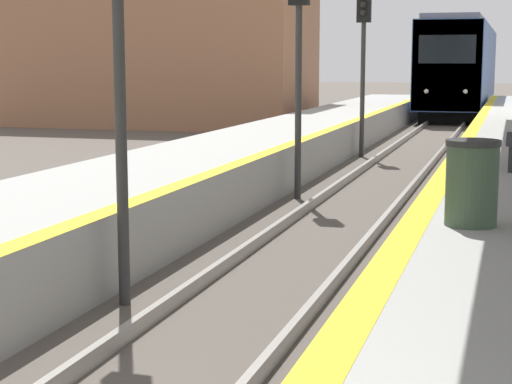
% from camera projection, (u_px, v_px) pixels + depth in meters
% --- Properties ---
extents(train, '(2.70, 20.13, 4.38)m').
position_uv_depth(train, '(462.00, 67.00, 42.33)').
color(train, black).
rests_on(train, ground).
extents(signal_near, '(0.36, 0.31, 4.42)m').
position_uv_depth(signal_near, '(117.00, 4.00, 8.51)').
color(signal_near, '#2D2D2D').
rests_on(signal_near, ground).
extents(signal_mid, '(0.36, 0.31, 4.42)m').
position_uv_depth(signal_mid, '(299.00, 29.00, 15.38)').
color(signal_mid, '#2D2D2D').
rests_on(signal_mid, ground).
extents(signal_far, '(0.36, 0.31, 4.42)m').
position_uv_depth(signal_far, '(363.00, 39.00, 22.28)').
color(signal_far, '#2D2D2D').
rests_on(signal_far, ground).
extents(trash_bin, '(0.54, 0.54, 0.86)m').
position_uv_depth(trash_bin, '(472.00, 183.00, 8.51)').
color(trash_bin, '#384C38').
rests_on(trash_bin, platform_right).
extents(station_building, '(13.00, 5.95, 6.12)m').
position_uv_depth(station_building, '(150.00, 47.00, 33.71)').
color(station_building, '#9E6B4C').
rests_on(station_building, ground).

